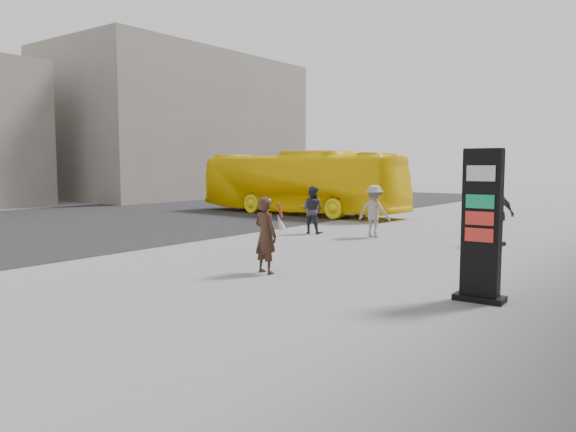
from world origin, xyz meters
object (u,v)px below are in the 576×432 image
Objects in this scene: pedestrian_c at (498,214)px; bus at (300,183)px; pedestrian_a at (312,210)px; woman at (266,234)px; pedestrian_b at (374,211)px; info_pylon at (482,226)px.

bus is at bearing -0.71° from pedestrian_c.
woman is at bearing 109.78° from pedestrian_a.
pedestrian_a is at bearing 8.35° from pedestrian_b.
pedestrian_a is at bearing 32.97° from pedestrian_c.
pedestrian_c is at bearing 102.11° from info_pylon.
pedestrian_c is (3.70, 0.49, 0.07)m from pedestrian_b.
bus is (-7.77, 12.07, 0.62)m from woman.
woman reaches higher than pedestrian_a.
info_pylon is at bearing -167.99° from woman.
woman is (-4.45, -0.28, -0.45)m from info_pylon.
bus is 6.28× the size of pedestrian_b.
info_pylon is at bearing 135.03° from pedestrian_a.
pedestrian_b is (-5.44, 6.41, -0.46)m from info_pylon.
woman is 0.16× the size of bus.
pedestrian_b is at bearing -175.81° from pedestrian_a.
info_pylon is 4.49m from woman.
pedestrian_c is at bearing -111.85° from bus.
pedestrian_c reaches higher than pedestrian_a.
woman is 0.98× the size of pedestrian_b.
bus is at bearing -40.73° from pedestrian_b.
info_pylon is 1.55× the size of pedestrian_b.
info_pylon is 0.25× the size of bus.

